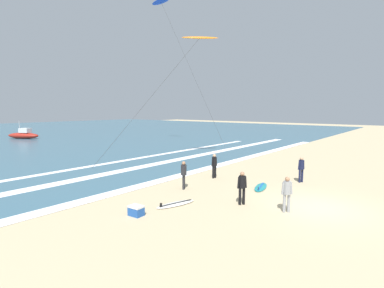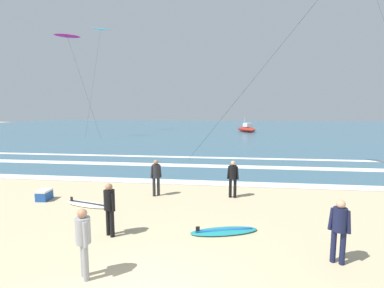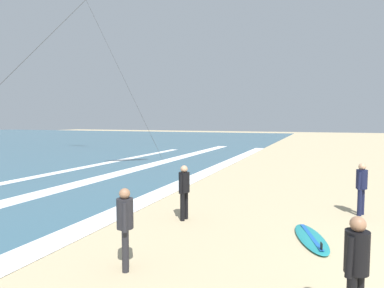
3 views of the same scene
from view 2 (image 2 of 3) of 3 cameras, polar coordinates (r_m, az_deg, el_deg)
name	(u,v)px [view 2 (image 2 of 3)]	position (r m, az deg, el deg)	size (l,w,h in m)	color
ocean_surface	(219,128)	(58.47, 5.67, 3.26)	(140.00, 90.00, 0.01)	#386075
wave_foam_shoreline	(180,182)	(14.42, -2.57, -7.91)	(56.22, 0.94, 0.01)	white
wave_foam_mid_break	(228,166)	(18.45, 7.60, -4.67)	(53.08, 1.04, 0.01)	white
wave_foam_outer_break	(223,158)	(21.71, 6.38, -2.90)	(42.47, 0.68, 0.01)	white
surfer_foreground_main	(109,205)	(8.59, -16.82, -12.03)	(0.48, 0.35, 1.60)	black
surfer_left_near	(156,174)	(12.05, -7.51, -6.30)	(0.48, 0.35, 1.60)	#232328
surfer_left_far	(339,226)	(7.73, 28.37, -14.74)	(0.49, 0.32, 1.60)	#141938
surfer_right_near	(83,237)	(6.75, -21.71, -17.58)	(0.40, 0.44, 1.60)	gray
surfer_mid_group	(233,176)	(11.85, 8.51, -6.55)	(0.52, 0.32, 1.60)	black
surfboard_right_spare	(88,204)	(11.78, -20.89, -11.63)	(2.18, 1.10, 0.25)	silver
surfboard_near_water	(224,231)	(8.83, 6.68, -17.58)	(2.18, 1.16, 0.25)	teal
kite_cyan_high_right	(101,30)	(53.51, -18.50, 21.64)	(3.69, 11.92, 18.00)	#23A8C6
kite_magenta_mid_center	(67,37)	(41.81, -24.53, 19.71)	(6.40, 2.64, 13.69)	#CC2384
offshore_boat	(247,129)	(49.33, 11.30, 3.13)	(3.85, 5.41, 2.70)	maroon
cooler_box	(44,195)	(13.13, -28.43, -9.31)	(0.49, 0.64, 0.44)	#1E4C9E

